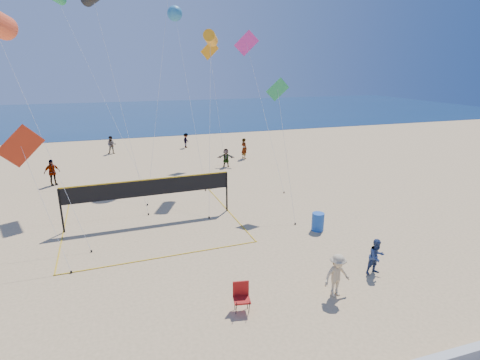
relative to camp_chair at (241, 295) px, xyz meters
name	(u,v)px	position (x,y,z in m)	size (l,w,h in m)	color
ground	(241,340)	(-0.50, -1.48, -0.60)	(120.00, 120.00, 0.00)	#DAB27B
ocean	(137,113)	(-0.50, 60.52, -0.59)	(140.00, 50.00, 0.03)	navy
bystander_a	(376,257)	(6.09, 0.62, 0.17)	(0.75, 0.59, 1.55)	navy
bystander_b	(337,275)	(3.68, -0.26, 0.25)	(1.10, 0.63, 1.71)	tan
far_person_0	(52,172)	(-8.57, 18.08, 0.36)	(1.12, 0.47, 1.92)	gray
far_person_1	(226,158)	(4.84, 19.21, 0.19)	(1.48, 0.47, 1.59)	gray
far_person_2	(244,148)	(7.26, 21.58, 0.36)	(0.71, 0.46, 1.94)	gray
far_person_3	(112,145)	(-4.55, 27.50, 0.28)	(0.86, 0.67, 1.76)	gray
far_person_4	(186,140)	(2.95, 28.16, 0.16)	(0.99, 0.57, 1.54)	gray
camp_chair	(241,295)	(0.00, 0.00, 0.00)	(0.65, 0.78, 1.18)	#A71513
trash_barrel	(318,222)	(5.93, 5.21, -0.13)	(0.64, 0.64, 0.96)	#1B50B2
volleyball_net	(149,192)	(-2.36, 9.18, 1.08)	(9.52, 9.38, 2.45)	black
kite_2	(211,38)	(2.84, 15.57, 9.54)	(2.77, 8.13, 10.68)	#FFA017
kite_3	(22,150)	(-7.59, 6.68, 4.33)	(2.55, 2.52, 6.04)	red
kite_4	(279,98)	(5.40, 9.62, 5.96)	(1.39, 3.82, 7.72)	green
kite_5	(248,49)	(6.53, 18.50, 9.01)	(1.88, 7.95, 11.05)	#E5349D
kite_7	(175,14)	(1.51, 22.36, 11.83)	(1.45, 9.72, 13.06)	teal
kite_9	(210,56)	(4.44, 22.43, 8.57)	(1.72, 2.71, 10.53)	#FFA017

